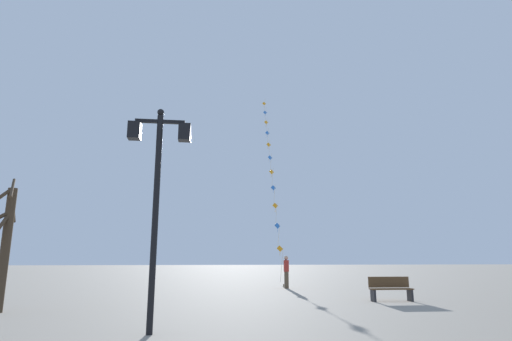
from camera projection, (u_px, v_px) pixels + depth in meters
name	position (u px, v px, depth m)	size (l,w,h in m)	color
ground_plane	(230.00, 289.00, 21.64)	(160.00, 160.00, 0.00)	gray
twin_lantern_lamp_post	(158.00, 173.00, 9.30)	(1.43, 0.28, 5.03)	black
kite_train	(271.00, 165.00, 32.49)	(1.56, 16.06, 17.37)	brown
kite_flyer	(286.00, 271.00, 21.90)	(0.27, 0.62, 1.71)	brown
bare_tree	(5.00, 242.00, 12.39)	(1.30, 2.31, 4.05)	#423323
park_bench	(391.00, 289.00, 15.32)	(1.61, 0.47, 0.89)	brown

